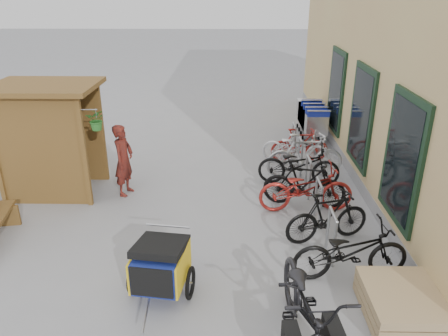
{
  "coord_description": "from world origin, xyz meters",
  "views": [
    {
      "loc": [
        0.63,
        -6.23,
        4.28
      ],
      "look_at": [
        0.5,
        1.5,
        1.0
      ],
      "focal_mm": 35.0,
      "sensor_mm": 36.0,
      "label": 1
    }
  ],
  "objects_px": {
    "bike_5": "(305,156)",
    "bike_7": "(300,145)",
    "bike_2": "(306,188)",
    "bike_4": "(299,165)",
    "bike_1": "(328,217)",
    "cargo_bike": "(306,312)",
    "kiosk": "(45,124)",
    "person_kiosk": "(124,160)",
    "child_trailer": "(161,264)",
    "shopping_carts": "(311,116)",
    "bike_3": "(304,184)",
    "bike_6": "(295,148)",
    "pallet_stack": "(402,304)",
    "bike_0": "(351,251)"
  },
  "relations": [
    {
      "from": "bike_5",
      "to": "bike_7",
      "type": "bearing_deg",
      "value": -6.34
    },
    {
      "from": "bike_2",
      "to": "bike_4",
      "type": "relative_size",
      "value": 1.03
    },
    {
      "from": "bike_1",
      "to": "cargo_bike",
      "type": "bearing_deg",
      "value": 146.28
    },
    {
      "from": "kiosk",
      "to": "bike_1",
      "type": "distance_m",
      "value": 6.04
    },
    {
      "from": "person_kiosk",
      "to": "bike_2",
      "type": "bearing_deg",
      "value": -86.5
    },
    {
      "from": "bike_2",
      "to": "child_trailer",
      "type": "bearing_deg",
      "value": 133.02
    },
    {
      "from": "bike_7",
      "to": "cargo_bike",
      "type": "bearing_deg",
      "value": 170.4
    },
    {
      "from": "shopping_carts",
      "to": "bike_3",
      "type": "relative_size",
      "value": 1.26
    },
    {
      "from": "bike_6",
      "to": "bike_4",
      "type": "bearing_deg",
      "value": -167.93
    },
    {
      "from": "bike_4",
      "to": "bike_7",
      "type": "distance_m",
      "value": 1.44
    },
    {
      "from": "child_trailer",
      "to": "bike_7",
      "type": "relative_size",
      "value": 1.09
    },
    {
      "from": "pallet_stack",
      "to": "bike_7",
      "type": "height_order",
      "value": "bike_7"
    },
    {
      "from": "kiosk",
      "to": "bike_7",
      "type": "relative_size",
      "value": 1.69
    },
    {
      "from": "person_kiosk",
      "to": "bike_2",
      "type": "relative_size",
      "value": 0.83
    },
    {
      "from": "bike_0",
      "to": "bike_4",
      "type": "relative_size",
      "value": 0.99
    },
    {
      "from": "pallet_stack",
      "to": "bike_1",
      "type": "height_order",
      "value": "bike_1"
    },
    {
      "from": "bike_2",
      "to": "kiosk",
      "type": "bearing_deg",
      "value": 78.45
    },
    {
      "from": "cargo_bike",
      "to": "bike_2",
      "type": "relative_size",
      "value": 1.25
    },
    {
      "from": "pallet_stack",
      "to": "bike_3",
      "type": "relative_size",
      "value": 0.71
    },
    {
      "from": "shopping_carts",
      "to": "bike_0",
      "type": "relative_size",
      "value": 1.18
    },
    {
      "from": "shopping_carts",
      "to": "bike_3",
      "type": "xyz_separation_m",
      "value": [
        -0.86,
        -4.39,
        -0.15
      ]
    },
    {
      "from": "child_trailer",
      "to": "bike_4",
      "type": "xyz_separation_m",
      "value": [
        2.56,
        3.89,
        -0.03
      ]
    },
    {
      "from": "shopping_carts",
      "to": "bike_6",
      "type": "xyz_separation_m",
      "value": [
        -0.74,
        -2.11,
        -0.22
      ]
    },
    {
      "from": "child_trailer",
      "to": "bike_2",
      "type": "distance_m",
      "value": 3.64
    },
    {
      "from": "cargo_bike",
      "to": "bike_1",
      "type": "height_order",
      "value": "cargo_bike"
    },
    {
      "from": "bike_4",
      "to": "pallet_stack",
      "type": "bearing_deg",
      "value": -162.49
    },
    {
      "from": "shopping_carts",
      "to": "bike_4",
      "type": "distance_m",
      "value": 3.43
    },
    {
      "from": "bike_0",
      "to": "bike_5",
      "type": "relative_size",
      "value": 1.0
    },
    {
      "from": "bike_5",
      "to": "shopping_carts",
      "type": "bearing_deg",
      "value": -16.96
    },
    {
      "from": "child_trailer",
      "to": "bike_0",
      "type": "xyz_separation_m",
      "value": [
        2.87,
        0.44,
        -0.04
      ]
    },
    {
      "from": "pallet_stack",
      "to": "cargo_bike",
      "type": "relative_size",
      "value": 0.51
    },
    {
      "from": "shopping_carts",
      "to": "bike_7",
      "type": "xyz_separation_m",
      "value": [
        -0.6,
        -1.91,
        -0.22
      ]
    },
    {
      "from": "bike_3",
      "to": "bike_6",
      "type": "distance_m",
      "value": 2.29
    },
    {
      "from": "person_kiosk",
      "to": "bike_1",
      "type": "height_order",
      "value": "person_kiosk"
    },
    {
      "from": "shopping_carts",
      "to": "bike_0",
      "type": "xyz_separation_m",
      "value": [
        -0.51,
        -6.78,
        -0.18
      ]
    },
    {
      "from": "bike_3",
      "to": "person_kiosk",
      "type": "bearing_deg",
      "value": 94.01
    },
    {
      "from": "kiosk",
      "to": "bike_2",
      "type": "distance_m",
      "value": 5.58
    },
    {
      "from": "bike_1",
      "to": "bike_4",
      "type": "height_order",
      "value": "bike_4"
    },
    {
      "from": "child_trailer",
      "to": "bike_3",
      "type": "xyz_separation_m",
      "value": [
        2.52,
        2.83,
        -0.01
      ]
    },
    {
      "from": "shopping_carts",
      "to": "child_trailer",
      "type": "relative_size",
      "value": 1.33
    },
    {
      "from": "cargo_bike",
      "to": "bike_6",
      "type": "bearing_deg",
      "value": 79.45
    },
    {
      "from": "kiosk",
      "to": "person_kiosk",
      "type": "distance_m",
      "value": 1.78
    },
    {
      "from": "bike_5",
      "to": "bike_7",
      "type": "xyz_separation_m",
      "value": [
        0.03,
        1.02,
        -0.1
      ]
    },
    {
      "from": "cargo_bike",
      "to": "bike_5",
      "type": "xyz_separation_m",
      "value": [
        0.81,
        5.36,
        -0.05
      ]
    },
    {
      "from": "shopping_carts",
      "to": "bike_4",
      "type": "xyz_separation_m",
      "value": [
        -0.82,
        -3.33,
        -0.18
      ]
    },
    {
      "from": "bike_1",
      "to": "bike_6",
      "type": "relative_size",
      "value": 0.94
    },
    {
      "from": "bike_1",
      "to": "shopping_carts",
      "type": "bearing_deg",
      "value": -23.2
    },
    {
      "from": "pallet_stack",
      "to": "bike_5",
      "type": "relative_size",
      "value": 0.66
    },
    {
      "from": "bike_1",
      "to": "bike_2",
      "type": "xyz_separation_m",
      "value": [
        -0.21,
        1.11,
        0.02
      ]
    },
    {
      "from": "pallet_stack",
      "to": "bike_3",
      "type": "bearing_deg",
      "value": 104.81
    }
  ]
}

